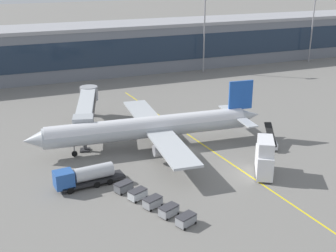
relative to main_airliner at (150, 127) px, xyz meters
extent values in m
plane|color=slate|center=(5.87, -4.29, -4.01)|extent=(700.00, 700.00, 0.00)
cube|color=yellow|center=(9.66, -2.29, -4.01)|extent=(5.88, 79.83, 0.01)
cube|color=slate|center=(12.12, 63.17, 2.95)|extent=(206.23, 17.77, 13.92)
cube|color=#1E2D42|center=(12.12, 54.23, 3.64)|extent=(200.04, 0.16, 7.80)
cube|color=#99999E|center=(12.12, 63.17, 10.41)|extent=(210.35, 18.13, 1.00)
cylinder|color=#B2B7BC|center=(-0.29, 0.03, -0.14)|extent=(37.98, 7.01, 3.74)
cylinder|color=silver|center=(-0.29, 0.03, 0.20)|extent=(37.21, 6.79, 3.59)
cone|color=#B2B7BC|center=(-20.42, 1.78, -0.14)|extent=(4.03, 3.86, 3.55)
cone|color=#B2B7BC|center=(20.02, -1.75, 0.24)|extent=(4.74, 3.55, 3.18)
cube|color=#1E51B2|center=(18.03, -1.57, 4.53)|extent=(4.87, 0.78, 5.60)
cube|color=#B2B7BC|center=(17.21, -5.25, 0.42)|extent=(2.51, 6.13, 0.24)
cube|color=#B2B7BC|center=(17.86, 2.19, 0.42)|extent=(2.51, 6.13, 0.24)
cube|color=#B2B7BC|center=(0.35, -9.87, -0.42)|extent=(6.16, 16.23, 0.40)
cube|color=#B2B7BC|center=(2.05, 9.66, -0.42)|extent=(6.16, 16.23, 0.40)
cylinder|color=#939399|center=(-0.40, -6.94, -1.75)|extent=(3.04, 2.30, 2.05)
cylinder|color=#939399|center=(0.81, 6.90, -1.75)|extent=(3.04, 2.30, 2.05)
cylinder|color=black|center=(-13.85, 1.21, -3.51)|extent=(1.03, 0.49, 1.00)
cylinder|color=slate|center=(-13.85, 1.21, -2.51)|extent=(0.20, 0.20, 2.01)
cylinder|color=black|center=(1.82, -1.85, -3.51)|extent=(1.03, 0.49, 1.00)
cylinder|color=slate|center=(1.82, -1.85, -2.51)|extent=(0.20, 0.20, 2.01)
cylinder|color=black|center=(2.11, 1.50, -3.51)|extent=(1.03, 0.49, 1.00)
cylinder|color=slate|center=(2.11, 1.50, -2.51)|extent=(0.20, 0.20, 2.01)
cube|color=#B2B7BC|center=(-8.84, 12.77, 1.16)|extent=(8.39, 20.40, 2.80)
cube|color=#232328|center=(-8.79, 12.75, 1.16)|extent=(7.62, 17.30, 1.54)
cube|color=#9EA3A8|center=(-11.59, 2.97, 1.16)|extent=(4.33, 4.05, 2.94)
cylinder|color=#4C4C51|center=(-11.59, 2.97, -2.13)|extent=(0.70, 0.70, 3.77)
cube|color=#262628|center=(-11.59, 2.97, -3.86)|extent=(2.22, 2.22, 0.30)
cylinder|color=gray|center=(-6.09, 22.56, 1.16)|extent=(3.90, 3.90, 3.08)
cylinder|color=gray|center=(-6.09, 22.56, -2.13)|extent=(1.80, 1.80, 3.77)
cube|color=#232326|center=(-13.40, -10.64, -3.26)|extent=(10.19, 3.41, 0.50)
cube|color=#26519E|center=(-17.78, -11.05, -2.01)|extent=(3.02, 2.75, 2.50)
cube|color=black|center=(-19.03, -11.17, -1.51)|extent=(0.37, 2.30, 1.12)
cylinder|color=#B7BABF|center=(-13.12, -10.62, -1.91)|extent=(6.18, 2.74, 2.20)
cylinder|color=black|center=(-17.11, -12.18, -3.51)|extent=(1.03, 0.44, 1.00)
cylinder|color=black|center=(-17.33, -9.82, -3.51)|extent=(1.03, 0.44, 1.00)
cylinder|color=black|center=(-12.99, -11.80, -3.51)|extent=(1.03, 0.44, 1.00)
cylinder|color=black|center=(-13.21, -9.43, -3.51)|extent=(1.03, 0.44, 1.00)
cylinder|color=black|center=(-10.90, -11.61, -3.51)|extent=(1.03, 0.44, 1.00)
cylinder|color=black|center=(-11.12, -9.24, -3.51)|extent=(1.03, 0.44, 1.00)
cube|color=white|center=(13.03, -17.68, -1.81)|extent=(5.61, 7.13, 3.80)
cube|color=silver|center=(12.86, -17.97, 1.19)|extent=(4.64, 5.60, 2.20)
cylinder|color=black|center=(13.27, -15.05, -3.71)|extent=(0.52, 0.64, 0.60)
cylinder|color=black|center=(15.21, -16.20, -3.71)|extent=(0.52, 0.64, 0.60)
cylinder|color=black|center=(10.86, -19.16, -3.71)|extent=(0.52, 0.64, 0.60)
cylinder|color=black|center=(12.79, -20.30, -3.71)|extent=(0.52, 0.64, 0.60)
cube|color=white|center=(21.07, -7.81, -3.16)|extent=(4.21, 6.25, 1.10)
cube|color=black|center=(21.07, -7.81, -1.71)|extent=(4.07, 6.83, 2.38)
cylinder|color=black|center=(20.98, -10.08, -3.71)|extent=(0.48, 0.65, 0.60)
cylinder|color=black|center=(19.43, -9.37, -3.71)|extent=(0.48, 0.65, 0.60)
cylinder|color=black|center=(22.72, -6.26, -3.71)|extent=(0.48, 0.65, 0.60)
cylinder|color=black|center=(21.16, -5.55, -3.71)|extent=(0.48, 0.65, 0.60)
cube|color=gray|center=(-4.73, -26.37, -3.28)|extent=(2.97, 2.37, 1.10)
cube|color=#333338|center=(-4.73, -26.37, -2.58)|extent=(3.03, 2.42, 0.10)
cylinder|color=black|center=(-5.41, -27.45, -3.83)|extent=(0.38, 0.25, 0.36)
cylinder|color=black|center=(-5.98, -26.07, -3.83)|extent=(0.38, 0.25, 0.36)
cylinder|color=black|center=(-3.49, -26.66, -3.83)|extent=(0.38, 0.25, 0.36)
cylinder|color=black|center=(-4.06, -25.28, -3.83)|extent=(0.38, 0.25, 0.36)
cube|color=gray|center=(-5.95, -23.41, -3.28)|extent=(2.97, 2.37, 1.10)
cube|color=#333338|center=(-5.95, -23.41, -2.58)|extent=(3.03, 2.42, 0.10)
cylinder|color=black|center=(-6.63, -24.49, -3.83)|extent=(0.38, 0.25, 0.36)
cylinder|color=black|center=(-7.20, -23.11, -3.83)|extent=(0.38, 0.25, 0.36)
cylinder|color=black|center=(-4.70, -23.70, -3.83)|extent=(0.38, 0.25, 0.36)
cylinder|color=black|center=(-5.27, -22.32, -3.83)|extent=(0.38, 0.25, 0.36)
cube|color=gray|center=(-7.16, -20.45, -3.28)|extent=(2.97, 2.37, 1.10)
cube|color=#333338|center=(-7.16, -20.45, -2.58)|extent=(3.03, 2.42, 0.10)
cylinder|color=black|center=(-7.84, -21.53, -3.83)|extent=(0.38, 0.25, 0.36)
cylinder|color=black|center=(-8.41, -20.15, -3.83)|extent=(0.38, 0.25, 0.36)
cylinder|color=black|center=(-5.92, -20.74, -3.83)|extent=(0.38, 0.25, 0.36)
cylinder|color=black|center=(-6.49, -19.36, -3.83)|extent=(0.38, 0.25, 0.36)
cube|color=#B2B7BC|center=(-8.38, -17.48, -3.28)|extent=(2.97, 2.37, 1.10)
cube|color=#333338|center=(-8.38, -17.48, -2.58)|extent=(3.03, 2.42, 0.10)
cylinder|color=black|center=(-9.06, -18.57, -3.83)|extent=(0.38, 0.25, 0.36)
cylinder|color=black|center=(-9.63, -17.19, -3.83)|extent=(0.38, 0.25, 0.36)
cylinder|color=black|center=(-7.13, -17.78, -3.83)|extent=(0.38, 0.25, 0.36)
cylinder|color=black|center=(-7.70, -16.40, -3.83)|extent=(0.38, 0.25, 0.36)
cube|color=#595B60|center=(-9.60, -14.52, -3.28)|extent=(2.97, 2.37, 1.10)
cube|color=#333338|center=(-9.60, -14.52, -2.58)|extent=(3.03, 2.42, 0.10)
cylinder|color=black|center=(-10.27, -15.61, -3.83)|extent=(0.38, 0.25, 0.36)
cylinder|color=black|center=(-10.84, -14.23, -3.83)|extent=(0.38, 0.25, 0.36)
cylinder|color=black|center=(-8.35, -14.82, -3.83)|extent=(0.38, 0.25, 0.36)
cylinder|color=black|center=(-8.92, -13.44, -3.83)|extent=(0.38, 0.25, 0.36)
cylinder|color=gray|center=(36.80, 51.17, 8.12)|extent=(0.44, 0.44, 24.26)
cylinder|color=gray|center=(78.04, 51.17, 7.04)|extent=(0.44, 0.44, 22.10)
camera|label=1|loc=(-25.90, -71.49, 28.05)|focal=47.22mm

